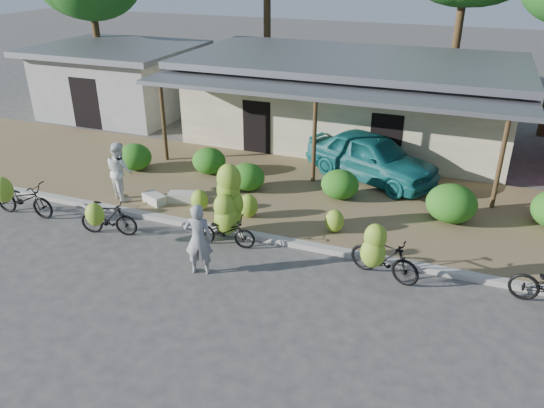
{
  "coord_description": "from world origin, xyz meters",
  "views": [
    {
      "loc": [
        4.53,
        -9.59,
        7.11
      ],
      "look_at": [
        0.16,
        1.85,
        1.2
      ],
      "focal_mm": 35.0,
      "sensor_mm": 36.0,
      "label": 1
    }
  ],
  "objects_px": {
    "bike_right": "(382,255)",
    "sack_far": "(154,199)",
    "sack_near": "(183,197)",
    "bike_center": "(227,212)",
    "bystander": "(120,171)",
    "teal_van": "(371,157)",
    "bike_far_left": "(21,198)",
    "bike_left": "(106,218)",
    "vendor": "(199,239)"
  },
  "relations": [
    {
      "from": "bike_far_left",
      "to": "bystander",
      "type": "distance_m",
      "value": 2.89
    },
    {
      "from": "bike_right",
      "to": "teal_van",
      "type": "relative_size",
      "value": 0.4
    },
    {
      "from": "vendor",
      "to": "teal_van",
      "type": "bearing_deg",
      "value": -128.99
    },
    {
      "from": "bike_far_left",
      "to": "bike_center",
      "type": "xyz_separation_m",
      "value": [
        6.2,
        0.86,
        0.24
      ]
    },
    {
      "from": "sack_near",
      "to": "vendor",
      "type": "xyz_separation_m",
      "value": [
        2.26,
        -3.15,
        0.65
      ]
    },
    {
      "from": "bystander",
      "to": "sack_far",
      "type": "bearing_deg",
      "value": -148.48
    },
    {
      "from": "bike_far_left",
      "to": "teal_van",
      "type": "xyz_separation_m",
      "value": [
        8.97,
        6.2,
        0.3
      ]
    },
    {
      "from": "sack_near",
      "to": "bystander",
      "type": "distance_m",
      "value": 2.07
    },
    {
      "from": "bike_center",
      "to": "bike_left",
      "type": "bearing_deg",
      "value": 99.3
    },
    {
      "from": "bike_far_left",
      "to": "bike_left",
      "type": "xyz_separation_m",
      "value": [
        3.05,
        -0.11,
        -0.04
      ]
    },
    {
      "from": "bike_far_left",
      "to": "bike_right",
      "type": "relative_size",
      "value": 1.09
    },
    {
      "from": "sack_far",
      "to": "bystander",
      "type": "distance_m",
      "value": 1.35
    },
    {
      "from": "bike_far_left",
      "to": "sack_far",
      "type": "xyz_separation_m",
      "value": [
        3.23,
        1.95,
        -0.34
      ]
    },
    {
      "from": "bike_right",
      "to": "bystander",
      "type": "height_order",
      "value": "bystander"
    },
    {
      "from": "sack_near",
      "to": "sack_far",
      "type": "xyz_separation_m",
      "value": [
        -0.77,
        -0.37,
        -0.01
      ]
    },
    {
      "from": "teal_van",
      "to": "vendor",
      "type": "bearing_deg",
      "value": -177.41
    },
    {
      "from": "sack_near",
      "to": "sack_far",
      "type": "bearing_deg",
      "value": -153.97
    },
    {
      "from": "vendor",
      "to": "bike_center",
      "type": "bearing_deg",
      "value": -106.1
    },
    {
      "from": "bike_center",
      "to": "bike_right",
      "type": "distance_m",
      "value": 4.21
    },
    {
      "from": "teal_van",
      "to": "bike_center",
      "type": "bearing_deg",
      "value": 176.37
    },
    {
      "from": "bike_center",
      "to": "sack_far",
      "type": "bearing_deg",
      "value": 62.05
    },
    {
      "from": "bystander",
      "to": "teal_van",
      "type": "xyz_separation_m",
      "value": [
        6.86,
        4.28,
        -0.13
      ]
    },
    {
      "from": "teal_van",
      "to": "bike_far_left",
      "type": "bearing_deg",
      "value": 148.4
    },
    {
      "from": "bike_far_left",
      "to": "sack_far",
      "type": "height_order",
      "value": "bike_far_left"
    },
    {
      "from": "bike_left",
      "to": "sack_near",
      "type": "distance_m",
      "value": 2.63
    },
    {
      "from": "sack_near",
      "to": "bystander",
      "type": "height_order",
      "value": "bystander"
    },
    {
      "from": "bike_right",
      "to": "vendor",
      "type": "relative_size",
      "value": 1.01
    },
    {
      "from": "bike_left",
      "to": "teal_van",
      "type": "distance_m",
      "value": 8.66
    },
    {
      "from": "bike_center",
      "to": "sack_near",
      "type": "xyz_separation_m",
      "value": [
        -2.21,
        1.47,
        -0.58
      ]
    },
    {
      "from": "bike_center",
      "to": "sack_far",
      "type": "distance_m",
      "value": 3.23
    },
    {
      "from": "sack_far",
      "to": "bystander",
      "type": "xyz_separation_m",
      "value": [
        -1.12,
        -0.03,
        0.76
      ]
    },
    {
      "from": "bike_left",
      "to": "sack_far",
      "type": "bearing_deg",
      "value": -16.18
    },
    {
      "from": "bike_center",
      "to": "vendor",
      "type": "xyz_separation_m",
      "value": [
        0.05,
        -1.68,
        0.07
      ]
    },
    {
      "from": "bike_far_left",
      "to": "sack_near",
      "type": "height_order",
      "value": "bike_far_left"
    },
    {
      "from": "bike_left",
      "to": "vendor",
      "type": "xyz_separation_m",
      "value": [
        3.21,
        -0.71,
        0.35
      ]
    },
    {
      "from": "sack_far",
      "to": "vendor",
      "type": "xyz_separation_m",
      "value": [
        3.03,
        -2.77,
        0.66
      ]
    },
    {
      "from": "bike_left",
      "to": "bike_center",
      "type": "height_order",
      "value": "bike_center"
    },
    {
      "from": "bystander",
      "to": "teal_van",
      "type": "relative_size",
      "value": 0.4
    },
    {
      "from": "sack_far",
      "to": "bystander",
      "type": "height_order",
      "value": "bystander"
    },
    {
      "from": "bike_right",
      "to": "sack_far",
      "type": "bearing_deg",
      "value": 94.55
    },
    {
      "from": "teal_van",
      "to": "sack_near",
      "type": "bearing_deg",
      "value": 151.62
    },
    {
      "from": "sack_near",
      "to": "teal_van",
      "type": "relative_size",
      "value": 0.19
    },
    {
      "from": "bike_center",
      "to": "sack_near",
      "type": "bearing_deg",
      "value": 48.62
    },
    {
      "from": "bystander",
      "to": "bike_left",
      "type": "bearing_deg",
      "value": 144.72
    },
    {
      "from": "bike_left",
      "to": "bike_center",
      "type": "distance_m",
      "value": 3.31
    },
    {
      "from": "bike_left",
      "to": "bike_center",
      "type": "xyz_separation_m",
      "value": [
        3.16,
        0.97,
        0.28
      ]
    },
    {
      "from": "bike_far_left",
      "to": "sack_near",
      "type": "relative_size",
      "value": 2.36
    },
    {
      "from": "bike_left",
      "to": "bystander",
      "type": "distance_m",
      "value": 2.29
    },
    {
      "from": "bike_center",
      "to": "sack_near",
      "type": "distance_m",
      "value": 2.72
    },
    {
      "from": "sack_near",
      "to": "teal_van",
      "type": "xyz_separation_m",
      "value": [
        4.98,
        3.87,
        0.63
      ]
    }
  ]
}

